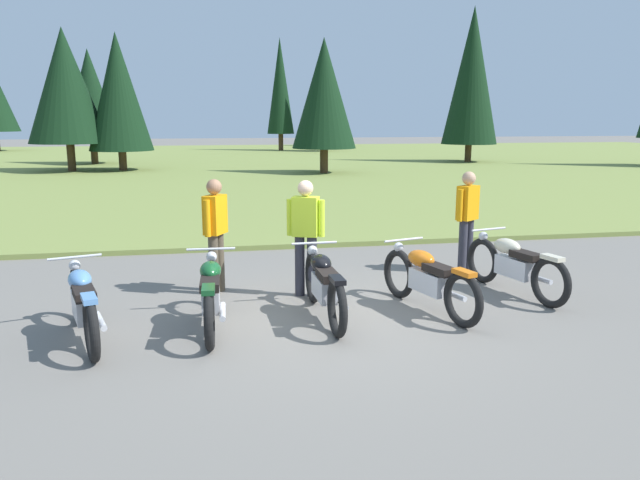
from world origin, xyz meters
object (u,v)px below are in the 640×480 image
motorcycle_british_green (211,293)px  motorcycle_black (324,285)px  rider_checking_bike (215,229)px  motorcycle_cream (514,265)px  motorcycle_orange (428,279)px  rider_in_hivis_vest (306,231)px  motorcycle_sky_blue (83,303)px  rider_with_back_turned (467,215)px

motorcycle_british_green → motorcycle_black: same height
rider_checking_bike → motorcycle_cream: bearing=-11.3°
motorcycle_orange → rider_checking_bike: 3.10m
rider_checking_bike → rider_in_hivis_vest: same height
motorcycle_sky_blue → motorcycle_black: same height
rider_in_hivis_vest → motorcycle_orange: bearing=-33.5°
motorcycle_british_green → rider_with_back_turned: 4.67m
motorcycle_black → motorcycle_orange: (1.40, 0.02, 0.00)m
motorcycle_orange → motorcycle_cream: size_ratio=0.99×
motorcycle_black → motorcycle_british_green: bearing=-174.7°
motorcycle_british_green → motorcycle_black: 1.42m
motorcycle_sky_blue → rider_with_back_turned: rider_with_back_turned is taller
motorcycle_sky_blue → motorcycle_british_green: same height
motorcycle_orange → rider_checking_bike: size_ratio=1.23×
motorcycle_british_green → motorcycle_orange: (2.82, 0.15, 0.00)m
motorcycle_orange → rider_in_hivis_vest: (-1.48, 0.98, 0.51)m
motorcycle_black → rider_checking_bike: rider_checking_bike is taller
motorcycle_sky_blue → rider_checking_bike: bearing=47.7°
motorcycle_sky_blue → rider_checking_bike: (1.53, 1.68, 0.51)m
motorcycle_black → motorcycle_cream: 2.96m
motorcycle_orange → rider_in_hivis_vest: rider_in_hivis_vest is taller
rider_with_back_turned → motorcycle_black: bearing=-145.3°
motorcycle_sky_blue → motorcycle_orange: size_ratio=1.00×
rider_checking_bike → rider_with_back_turned: 4.12m
motorcycle_sky_blue → motorcycle_cream: bearing=8.3°
motorcycle_sky_blue → rider_in_hivis_vest: size_ratio=1.22×
motorcycle_sky_blue → rider_with_back_turned: size_ratio=1.22×
motorcycle_british_green → motorcycle_black: size_ratio=1.00×
motorcycle_sky_blue → rider_checking_bike: size_ratio=1.22×
motorcycle_orange → motorcycle_black: bearing=-179.1°
motorcycle_black → motorcycle_orange: bearing=0.9°
motorcycle_british_green → motorcycle_cream: size_ratio=1.02×
motorcycle_black → motorcycle_orange: size_ratio=1.03×
motorcycle_cream → rider_checking_bike: bearing=168.7°
motorcycle_black → rider_with_back_turned: bearing=34.7°
motorcycle_sky_blue → motorcycle_orange: 4.28m
motorcycle_sky_blue → motorcycle_black: (2.86, 0.28, 0.00)m
motorcycle_sky_blue → rider_checking_bike: 2.33m
rider_in_hivis_vest → motorcycle_cream: bearing=-8.5°
motorcycle_sky_blue → rider_with_back_turned: bearing=21.3°
motorcycle_sky_blue → motorcycle_black: bearing=5.6°
motorcycle_british_green → rider_with_back_turned: rider_with_back_turned is taller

